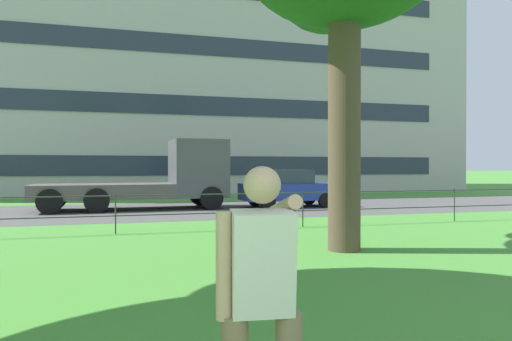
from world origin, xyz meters
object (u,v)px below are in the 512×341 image
flatbed_truck_right (161,178)px  apartment_building_background (177,67)px  person_thrower (262,299)px  car_blue_far_right (289,188)px

flatbed_truck_right → apartment_building_background: apartment_building_background is taller
flatbed_truck_right → apartment_building_background: bearing=81.0°
person_thrower → flatbed_truck_right: (0.82, 16.51, 0.31)m
person_thrower → flatbed_truck_right: flatbed_truck_right is taller
flatbed_truck_right → car_blue_far_right: size_ratio=1.82×
car_blue_far_right → flatbed_truck_right: bearing=172.9°
person_thrower → flatbed_truck_right: 16.53m
person_thrower → car_blue_far_right: bearing=69.4°
flatbed_truck_right → person_thrower: bearing=-92.8°
person_thrower → apartment_building_background: (3.26, 31.82, 7.94)m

